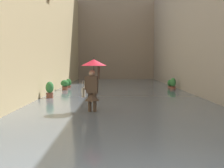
{
  "coord_description": "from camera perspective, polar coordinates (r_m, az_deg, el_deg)",
  "views": [
    {
      "loc": [
        0.47,
        3.97,
        1.84
      ],
      "look_at": [
        0.45,
        -7.54,
        1.09
      ],
      "focal_mm": 52.53,
      "sensor_mm": 36.0,
      "label": 1
    }
  ],
  "objects": [
    {
      "name": "potted_plant_mid_right",
      "position": [
        15.96,
        -10.79,
        -1.17
      ],
      "size": [
        0.38,
        0.38,
        0.93
      ],
      "color": "brown",
      "rests_on": "ground_plane"
    },
    {
      "name": "ground_plane",
      "position": [
        18.9,
        1.34,
        -1.85
      ],
      "size": [
        74.17,
        74.17,
        0.0
      ],
      "primitive_type": "plane",
      "color": "slate"
    },
    {
      "name": "person_wading",
      "position": [
        11.26,
        -3.35,
        1.16
      ],
      "size": [
        0.87,
        0.87,
        2.03
      ],
      "color": "#4C4233",
      "rests_on": "ground_plane"
    },
    {
      "name": "building_facade_left",
      "position": [
        19.64,
        15.61,
        10.03
      ],
      "size": [
        2.04,
        33.67,
        8.08
      ],
      "color": "#A89989",
      "rests_on": "ground_plane"
    },
    {
      "name": "building_facade_far",
      "position": [
        34.87,
        0.69,
        11.57
      ],
      "size": [
        11.33,
        1.8,
        13.18
      ],
      "primitive_type": "cube",
      "color": "gray",
      "rests_on": "ground_plane"
    },
    {
      "name": "potted_plant_near_right",
      "position": [
        22.21,
        -7.58,
        -0.01
      ],
      "size": [
        0.38,
        0.38,
        0.75
      ],
      "color": "#9E563D",
      "rests_on": "ground_plane"
    },
    {
      "name": "building_facade_right",
      "position": [
        19.41,
        -13.08,
        10.1
      ],
      "size": [
        2.04,
        33.67,
        8.05
      ],
      "color": "tan",
      "rests_on": "ground_plane"
    },
    {
      "name": "flood_water",
      "position": [
        18.9,
        1.34,
        -1.62
      ],
      "size": [
        8.53,
        35.67,
        0.15
      ],
      "primitive_type": "cube",
      "color": "slate",
      "rests_on": "ground_plane"
    },
    {
      "name": "potted_plant_far_left",
      "position": [
        21.39,
        10.56,
        -0.05
      ],
      "size": [
        0.37,
        0.37,
        0.86
      ],
      "color": "brown",
      "rests_on": "ground_plane"
    },
    {
      "name": "potted_plant_near_left",
      "position": [
        22.43,
        10.04,
        -0.09
      ],
      "size": [
        0.35,
        0.35,
        0.69
      ],
      "color": "brown",
      "rests_on": "ground_plane"
    },
    {
      "name": "potted_plant_far_right",
      "position": [
        20.28,
        -8.22,
        -0.2
      ],
      "size": [
        0.5,
        0.5,
        0.78
      ],
      "color": "brown",
      "rests_on": "ground_plane"
    }
  ]
}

